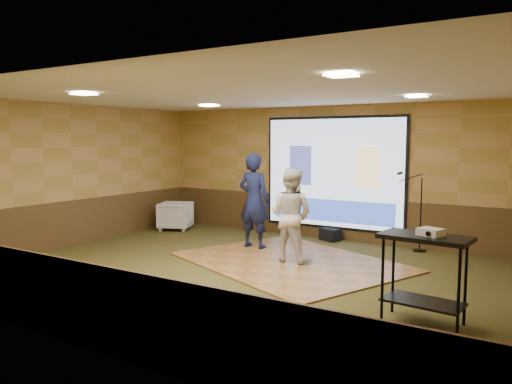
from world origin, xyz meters
The scene contains 18 objects.
ground centered at (0.00, 0.00, 0.00)m, with size 9.00×9.00×0.00m, color #283518.
room_shell centered at (0.00, 0.00, 2.09)m, with size 9.04×7.04×3.02m.
wainscot_back centered at (0.00, 3.48, 0.47)m, with size 9.00×0.04×0.95m, color #493718.
wainscot_front centered at (0.00, -3.48, 0.47)m, with size 9.00×0.04×0.95m, color #493718.
wainscot_left centered at (-4.48, 0.00, 0.47)m, with size 0.04×7.00×0.95m, color #493718.
projector_screen centered at (0.00, 3.44, 1.47)m, with size 3.32×0.06×2.52m.
downlight_nw centered at (-2.20, 1.80, 2.97)m, with size 0.32×0.32×0.02m, color #FFEFBF.
downlight_ne centered at (2.20, 1.80, 2.97)m, with size 0.32×0.32×0.02m, color #FFEFBF.
downlight_sw centered at (-2.20, -1.50, 2.97)m, with size 0.32×0.32×0.02m, color #FFEFBF.
downlight_se centered at (2.20, -1.50, 2.97)m, with size 0.32×0.32×0.02m, color #FFEFBF.
dance_floor centered at (0.22, 1.01, 0.01)m, with size 3.89×2.96×0.03m, color #9C6839.
player_left centered at (-0.97, 1.66, 1.00)m, with size 0.71×0.46×1.94m, color #141A41.
player_right centered at (0.22, 1.02, 0.88)m, with size 0.83×0.64×1.70m, color beige.
av_table centered at (3.04, -0.83, 0.80)m, with size 1.04×0.55×1.10m.
projector centered at (3.10, -0.82, 1.14)m, with size 0.27×0.22×0.09m, color silver.
mic_stand centered at (1.94, 3.22, 0.49)m, with size 0.63×0.26×1.60m.
banquet_chair centered at (-3.78, 2.46, 0.35)m, with size 0.75×0.77×0.70m, color gray.
duffel_bag centered at (0.04, 3.25, 0.13)m, with size 0.43×0.29×0.27m, color black.
Camera 1 is at (4.44, -6.91, 2.24)m, focal length 35.00 mm.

